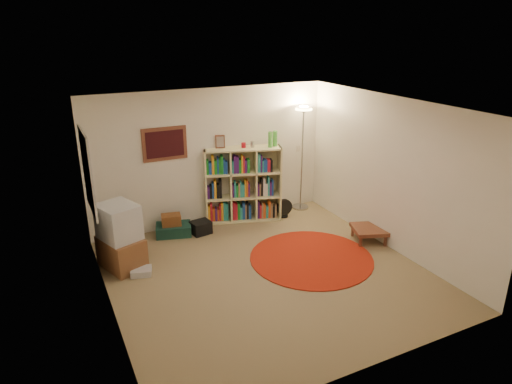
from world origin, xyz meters
TOP-DOWN VIEW (x-y plane):
  - room at (-0.05, 0.05)m, footprint 4.54×4.54m
  - bookshelf at (0.52, 2.06)m, footprint 1.47×0.82m
  - floor_lamp at (1.82, 2.04)m, footprint 0.45×0.45m
  - floor_fan at (1.29, 1.78)m, footprint 0.32×0.17m
  - tv_stand at (-1.90, 1.18)m, footprint 0.70×0.83m
  - dvd_box at (-1.71, 0.82)m, footprint 0.36×0.32m
  - suitcase at (-0.87, 1.95)m, footprint 0.70×0.55m
  - wicker_basket at (-0.90, 1.95)m, footprint 0.38×0.30m
  - duffel_bag at (-0.42, 1.79)m, footprint 0.37×0.32m
  - red_rug at (0.85, 0.12)m, footprint 1.97×1.97m
  - side_table at (2.09, 0.22)m, footprint 0.69×0.69m

SIDE VIEW (x-z plane):
  - red_rug at x=0.85m, z-range 0.00..0.02m
  - dvd_box at x=-1.71m, z-range 0.00..0.10m
  - suitcase at x=-0.87m, z-range 0.00..0.20m
  - duffel_bag at x=-0.42m, z-range 0.00..0.23m
  - floor_fan at x=1.29m, z-range 0.00..0.37m
  - side_table at x=2.09m, z-range 0.08..0.33m
  - wicker_basket at x=-0.90m, z-range 0.20..0.39m
  - tv_stand at x=-1.90m, z-range -0.02..1.01m
  - bookshelf at x=0.52m, z-range -0.16..1.54m
  - room at x=-0.05m, z-range -0.01..2.53m
  - floor_lamp at x=1.82m, z-range 0.69..2.78m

